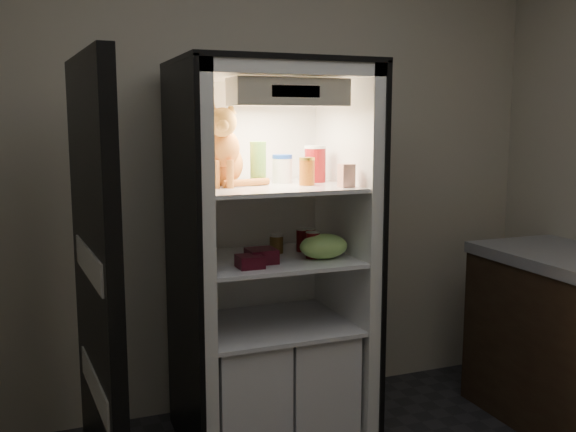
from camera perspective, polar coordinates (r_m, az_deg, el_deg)
name	(u,v)px	position (r m, az deg, el deg)	size (l,w,h in m)	color
room_shell	(433,112)	(1.86, 12.77, 8.97)	(3.60, 3.60, 3.60)	white
refrigerator	(268,284)	(3.21, -1.75, -6.04)	(0.90, 0.72, 1.88)	white
fridge_door	(97,293)	(2.69, -16.63, -6.56)	(0.12, 0.87, 1.85)	black
tabby_cat	(222,154)	(3.05, -5.85, 5.47)	(0.33, 0.39, 0.40)	#B76417
parmesan_shaker	(258,163)	(3.11, -2.67, 4.73)	(0.08, 0.08, 0.21)	#238334
mayo_tub	(282,169)	(3.18, -0.51, 4.22)	(0.10, 0.10, 0.14)	white
salsa_jar	(307,171)	(3.07, 1.69, 3.99)	(0.08, 0.08, 0.13)	maroon
pepper_jar	(315,164)	(3.23, 2.43, 4.65)	(0.11, 0.11, 0.18)	maroon
cream_carton	(346,176)	(2.99, 5.21, 3.60)	(0.06, 0.06, 0.11)	silver
soda_can_a	(302,240)	(3.25, 1.28, -2.17)	(0.06, 0.06, 0.11)	black
soda_can_b	(309,240)	(3.25, 1.91, -2.13)	(0.06, 0.06, 0.12)	black
soda_can_c	(313,245)	(3.09, 2.22, -2.59)	(0.07, 0.07, 0.13)	black
condiment_jar	(276,244)	(3.21, -1.03, -2.46)	(0.07, 0.07, 0.10)	brown
grape_bag	(324,246)	(3.08, 3.19, -2.70)	(0.24, 0.17, 0.12)	#94D663
berry_box_left	(250,262)	(2.90, -3.41, -4.06)	(0.11, 0.11, 0.06)	#470B17
berry_box_right	(262,256)	(2.99, -2.37, -3.55)	(0.13, 0.13, 0.07)	#470B17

